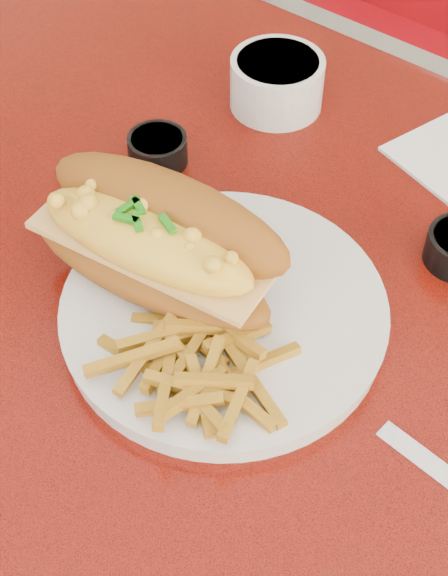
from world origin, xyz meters
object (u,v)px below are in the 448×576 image
Objects in this scene: mac_hoagie at (155,239)px; fork at (215,358)px; gravy_ramekin at (277,81)px; sauce_cup_left at (158,148)px; dinner_plate at (224,312)px; diner_table at (267,434)px.

fork is (0.09, -0.04, -0.04)m from mac_hoagie.
mac_hoagie reaches higher than gravy_ramekin.
sauce_cup_left reaches higher than fork.
dinner_plate is at bearing -1.45° from mac_hoagie.
diner_table is at bearing -24.16° from sauce_cup_left.
dinner_plate is (-0.04, -0.02, 0.17)m from diner_table.
gravy_ramekin is (-0.18, 0.24, 0.19)m from diner_table.
fork is 0.34m from gravy_ramekin.
fork is 1.08× the size of gravy_ramekin.
mac_hoagie is 3.85× the size of sauce_cup_left.
sauce_cup_left is at bearing 155.84° from diner_table.
gravy_ramekin is (-0.16, 0.30, 0.01)m from fork.
mac_hoagie is at bearing -47.56° from sauce_cup_left.
mac_hoagie reaches higher than diner_table.
dinner_plate is 0.05m from fork.
mac_hoagie reaches higher than fork.
diner_table is 0.18m from dinner_plate.
mac_hoagie is at bearing -173.11° from dinner_plate.
mac_hoagie is (-0.10, -0.02, 0.22)m from diner_table.
diner_table is at bearing -53.36° from gravy_ramekin.
gravy_ramekin is 2.07× the size of sauce_cup_left.
gravy_ramekin is at bearing 97.65° from mac_hoagie.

